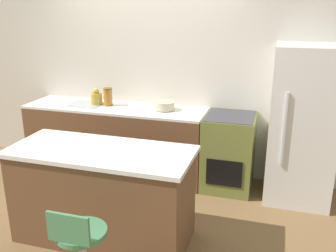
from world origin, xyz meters
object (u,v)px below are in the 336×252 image
(mixing_bowl, at_px, (164,105))
(stool_chair, at_px, (81,251))
(oven_range, at_px, (228,152))
(refrigerator, at_px, (302,125))
(kettle, at_px, (96,98))

(mixing_bowl, bearing_deg, stool_chair, -89.09)
(oven_range, relative_size, refrigerator, 0.52)
(stool_chair, height_order, mixing_bowl, mixing_bowl)
(stool_chair, height_order, kettle, kettle)
(oven_range, bearing_deg, refrigerator, -2.26)
(refrigerator, bearing_deg, mixing_bowl, 177.45)
(oven_range, xyz_separation_m, refrigerator, (0.81, -0.03, 0.43))
(oven_range, relative_size, stool_chair, 1.15)
(oven_range, distance_m, refrigerator, 0.91)
(kettle, bearing_deg, mixing_bowl, -0.00)
(stool_chair, bearing_deg, mixing_bowl, 90.91)
(refrigerator, relative_size, kettle, 8.44)
(stool_chair, xyz_separation_m, kettle, (-0.97, 2.22, 0.60))
(oven_range, relative_size, kettle, 4.39)
(kettle, distance_m, mixing_bowl, 0.94)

